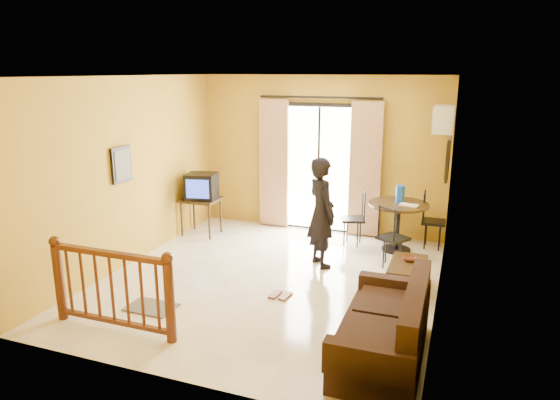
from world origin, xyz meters
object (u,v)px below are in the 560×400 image
(sofa, at_px, (388,332))
(coffee_table, at_px, (407,272))
(television, at_px, (202,186))
(standing_person, at_px, (321,212))
(dining_table, at_px, (398,213))

(sofa, bearing_deg, coffee_table, 89.92)
(television, bearing_deg, standing_person, -27.10)
(sofa, xyz_separation_m, standing_person, (-1.34, 2.24, 0.52))
(dining_table, distance_m, sofa, 3.32)
(television, distance_m, standing_person, 2.48)
(sofa, relative_size, standing_person, 1.05)
(coffee_table, relative_size, sofa, 0.48)
(television, distance_m, coffee_table, 3.94)
(television, bearing_deg, coffee_table, -27.89)
(dining_table, relative_size, coffee_table, 1.15)
(standing_person, bearing_deg, coffee_table, -150.81)
(dining_table, bearing_deg, sofa, -84.07)
(dining_table, height_order, sofa, sofa)
(coffee_table, bearing_deg, standing_person, 161.87)
(dining_table, height_order, standing_person, standing_person)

